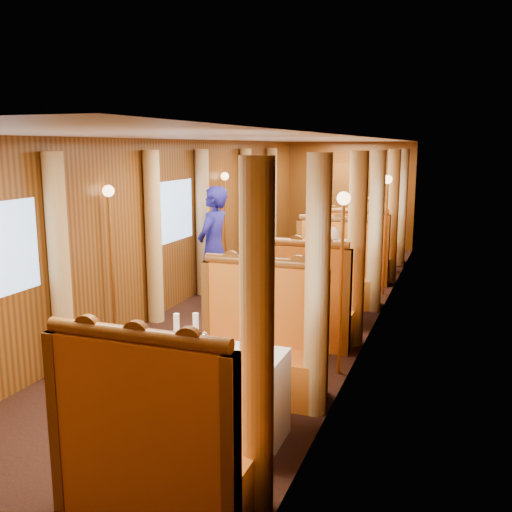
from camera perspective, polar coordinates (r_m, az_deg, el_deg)
The scene contains 46 objects.
floor at distance 8.26m, azimuth 1.20°, elevation -5.95°, with size 3.00×12.00×0.01m, color black, non-canonical shape.
ceiling at distance 7.90m, azimuth 1.27°, elevation 11.66°, with size 3.00×12.00×0.01m, color silver, non-canonical shape.
wall_far at distance 13.77m, azimuth 9.34°, elevation 6.02°, with size 3.00×2.50×0.01m, color brown, non-canonical shape.
wall_left at distance 8.58m, azimuth -8.30°, elevation 3.13°, with size 12.00×2.50×0.01m, color brown, non-canonical shape.
wall_right at distance 7.64m, azimuth 11.95°, elevation 2.05°, with size 12.00×2.50×0.01m, color brown, non-canonical shape.
doorway_far at distance 13.76m, azimuth 9.29°, elevation 4.97°, with size 0.80×0.04×2.00m, color brown.
table_near at distance 4.81m, azimuth -3.92°, elevation -13.98°, with size 1.05×0.72×0.75m, color white.
banquette_near_fwd at distance 3.99m, azimuth -10.17°, elevation -18.96°, with size 1.30×0.55×1.34m.
banquette_near_aft at distance 5.67m, azimuth 0.28°, elevation -9.49°, with size 1.30×0.55×1.34m.
table_mid at distance 7.96m, azimuth 6.34°, elevation -3.87°, with size 1.05×0.72×0.75m, color white.
banquette_mid_fwd at distance 7.00m, azimuth 4.36°, elevation -5.50°, with size 1.30×0.55×1.34m.
banquette_mid_aft at distance 8.91m, azimuth 7.90°, elevation -1.98°, with size 1.30×0.55×1.34m.
table_far at distance 11.31m, azimuth 10.56°, elevation 0.45°, with size 1.05×0.72×0.75m, color white.
banquette_far_fwd at distance 10.32m, azimuth 9.63°, elevation -0.25°, with size 1.30×0.55×1.34m.
banquette_far_aft at distance 12.29m, azimuth 11.36°, elevation 1.48°, with size 1.30×0.55×1.34m.
tea_tray at distance 4.65m, azimuth -5.59°, elevation -9.85°, with size 0.34×0.26×0.01m, color silver.
teapot_left at distance 4.62m, azimuth -6.76°, elevation -9.25°, with size 0.16×0.12×0.13m, color silver, non-canonical shape.
teapot_right at distance 4.56m, azimuth -4.57°, elevation -9.50°, with size 0.15×0.11×0.12m, color silver, non-canonical shape.
teapot_back at distance 4.73m, azimuth -5.15°, elevation -8.77°, with size 0.15×0.11×0.12m, color silver, non-canonical shape.
fruit_plate at distance 4.47m, azimuth -1.20°, elevation -10.49°, with size 0.20×0.20×0.05m.
cup_inboard at distance 4.91m, azimuth -7.93°, elevation -7.51°, with size 0.08×0.08×0.26m.
cup_outboard at distance 4.91m, azimuth -6.03°, elevation -7.49°, with size 0.08×0.08×0.26m.
rose_vase_mid at distance 7.82m, azimuth 6.50°, elevation 0.01°, with size 0.06×0.06×0.36m.
rose_vase_far at distance 11.22m, azimuth 10.51°, elevation 3.23°, with size 0.06×0.06×0.36m.
curtain_left_near_b at distance 6.29m, azimuth -19.07°, elevation -0.91°, with size 0.22×0.22×2.35m, color tan.
window_right_near at distance 4.23m, azimuth 5.04°, elevation -2.11°, with size 1.20×0.90×0.01m, color #88ADDC, non-canonical shape.
curtain_right_near_a at distance 3.62m, azimuth 0.09°, elevation -8.88°, with size 0.22×0.22×2.35m, color tan.
curtain_right_near_b at distance 5.05m, azimuth 6.13°, elevation -3.17°, with size 0.22×0.22×2.35m, color tan.
window_left_mid at distance 8.55m, azimuth -8.25°, elevation 4.45°, with size 1.20×0.90×0.01m, color #88ADDC, non-canonical shape.
curtain_left_mid_a at distance 7.86m, azimuth -10.20°, elevation 1.80°, with size 0.22×0.22×2.35m, color tan.
curtain_left_mid_b at distance 9.23m, azimuth -5.35°, elevation 3.27°, with size 0.22×0.22×2.35m, color tan.
window_right_mid at distance 7.62m, azimuth 11.90°, elevation 3.54°, with size 1.20×0.90×0.01m, color #88ADDC, non-canonical shape.
curtain_right_mid_a at distance 6.91m, azimuth 10.02°, elevation 0.56°, with size 0.22×0.22×2.35m, color tan.
curtain_right_mid_b at distance 8.43m, azimuth 11.88°, elevation 2.35°, with size 0.22×0.22×2.35m, color tan.
window_left_far at distance 11.74m, azimuth -0.13°, elevation 6.31°, with size 1.20×0.90×0.01m, color #88ADDC, non-canonical shape.
curtain_left_far_a at distance 11.00m, azimuth -1.02°, elevation 4.55°, with size 0.22×0.22×2.35m, color tan.
curtain_left_far_b at distance 12.46m, azimuth 1.56°, elevation 5.31°, with size 0.22×0.22×2.35m, color tan.
window_right_far at distance 11.07m, azimuth 14.53°, elevation 5.68°, with size 1.20×0.90×0.01m, color #88ADDC, non-canonical shape.
curtain_right_far_a at distance 10.34m, azimuth 13.44°, elevation 3.85°, with size 0.22×0.22×2.35m, color tan.
curtain_right_far_b at distance 11.88m, azimuth 14.33°, elevation 4.70°, with size 0.22×0.22×2.35m, color tan.
sconce_left_fore at distance 7.03m, azimuth -14.36°, elevation 2.29°, with size 0.14×0.14×1.95m.
sconce_right_fore at distance 5.93m, azimuth 8.62°, elevation 0.95°, with size 0.14×0.14×1.95m.
sconce_left_aft at distance 10.09m, azimuth -3.11°, elevation 5.16°, with size 0.14×0.14×1.95m.
sconce_right_aft at distance 9.36m, azimuth 12.92°, elevation 4.44°, with size 0.14×0.14×1.95m.
steward at distance 8.47m, azimuth -4.27°, elevation 0.81°, with size 0.67×0.44×1.83m, color navy.
passenger at distance 8.62m, azimuth 7.63°, elevation -0.25°, with size 0.40×0.44×0.76m.
Camera 1 is at (2.54, -7.48, 2.40)m, focal length 40.00 mm.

